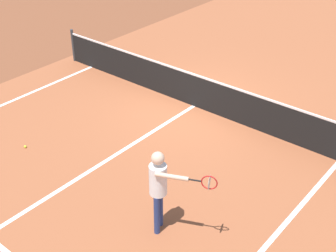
# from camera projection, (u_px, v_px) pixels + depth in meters

# --- Properties ---
(ground_plane) EXTENTS (60.00, 60.00, 0.00)m
(ground_plane) POSITION_uv_depth(u_px,v_px,m) (194.00, 106.00, 12.83)
(ground_plane) COLOR brown
(court_surface_inbounds) EXTENTS (10.62, 24.40, 0.00)m
(court_surface_inbounds) POSITION_uv_depth(u_px,v_px,m) (194.00, 106.00, 12.83)
(court_surface_inbounds) COLOR #9E5433
(court_surface_inbounds) RESTS_ON ground_plane
(line_center_service) EXTENTS (0.10, 6.40, 0.01)m
(line_center_service) POSITION_uv_depth(u_px,v_px,m) (111.00, 158.00, 10.72)
(line_center_service) COLOR white
(line_center_service) RESTS_ON ground_plane
(net) EXTENTS (9.92, 0.09, 1.07)m
(net) POSITION_uv_depth(u_px,v_px,m) (194.00, 90.00, 12.58)
(net) COLOR #33383D
(net) RESTS_ON ground_plane
(player_near) EXTENTS (1.21, 0.54, 1.72)m
(player_near) POSITION_uv_depth(u_px,v_px,m) (160.00, 183.00, 8.20)
(player_near) COLOR navy
(player_near) RESTS_ON ground_plane
(tennis_ball_mid_court) EXTENTS (0.07, 0.07, 0.07)m
(tennis_ball_mid_court) POSITION_uv_depth(u_px,v_px,m) (25.00, 147.00, 11.06)
(tennis_ball_mid_court) COLOR #CCE033
(tennis_ball_mid_court) RESTS_ON ground_plane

